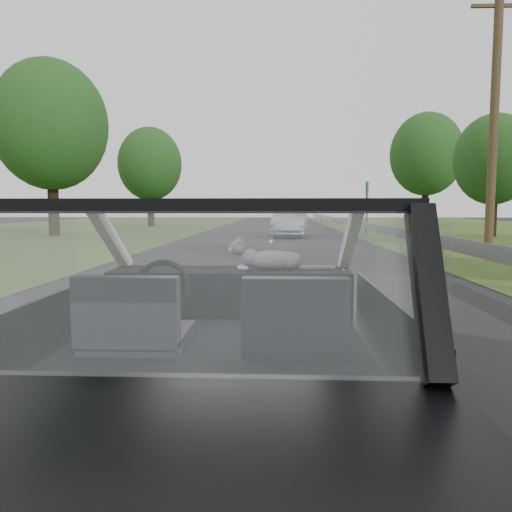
# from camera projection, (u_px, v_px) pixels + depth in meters

# --- Properties ---
(ground) EXTENTS (140.00, 140.00, 0.00)m
(ground) POSITION_uv_depth(u_px,v_px,m) (221.00, 457.00, 2.84)
(ground) COLOR #252527
(ground) RESTS_ON ground
(subject_car) EXTENTS (1.80, 4.00, 1.45)m
(subject_car) POSITION_uv_depth(u_px,v_px,m) (220.00, 332.00, 2.77)
(subject_car) COLOR black
(subject_car) RESTS_ON ground
(dashboard) EXTENTS (1.58, 0.45, 0.30)m
(dashboard) POSITION_uv_depth(u_px,v_px,m) (231.00, 291.00, 3.37)
(dashboard) COLOR black
(dashboard) RESTS_ON subject_car
(driver_seat) EXTENTS (0.50, 0.72, 0.42)m
(driver_seat) POSITION_uv_depth(u_px,v_px,m) (133.00, 315.00, 2.48)
(driver_seat) COLOR #25252A
(driver_seat) RESTS_ON subject_car
(passenger_seat) EXTENTS (0.50, 0.72, 0.42)m
(passenger_seat) POSITION_uv_depth(u_px,v_px,m) (294.00, 317.00, 2.44)
(passenger_seat) COLOR #25252A
(passenger_seat) RESTS_ON subject_car
(steering_wheel) EXTENTS (0.36, 0.36, 0.04)m
(steering_wheel) POSITION_uv_depth(u_px,v_px,m) (162.00, 287.00, 3.09)
(steering_wheel) COLOR black
(steering_wheel) RESTS_ON dashboard
(cat) EXTENTS (0.52, 0.21, 0.23)m
(cat) POSITION_uv_depth(u_px,v_px,m) (272.00, 259.00, 3.32)
(cat) COLOR gray
(cat) RESTS_ON dashboard
(guardrail) EXTENTS (0.05, 90.00, 0.32)m
(guardrail) POSITION_uv_depth(u_px,v_px,m) (437.00, 241.00, 12.53)
(guardrail) COLOR gray
(guardrail) RESTS_ON ground
(other_car) EXTENTS (2.09, 4.49, 1.43)m
(other_car) POSITION_uv_depth(u_px,v_px,m) (290.00, 222.00, 23.97)
(other_car) COLOR #A7ACBB
(other_car) RESTS_ON ground
(highway_sign) EXTENTS (0.40, 1.08, 2.74)m
(highway_sign) POSITION_uv_depth(u_px,v_px,m) (367.00, 208.00, 25.76)
(highway_sign) COLOR #0F641F
(highway_sign) RESTS_ON ground
(utility_pole) EXTENTS (0.30, 0.30, 8.24)m
(utility_pole) POSITION_uv_depth(u_px,v_px,m) (494.00, 118.00, 15.19)
(utility_pole) COLOR brown
(utility_pole) RESTS_ON ground
(tree_2) EXTENTS (3.90, 3.90, 5.72)m
(tree_2) POSITION_uv_depth(u_px,v_px,m) (493.00, 177.00, 23.95)
(tree_2) COLOR #1D4615
(tree_2) RESTS_ON ground
(tree_3) EXTENTS (7.31, 7.31, 8.75)m
(tree_3) POSITION_uv_depth(u_px,v_px,m) (426.00, 171.00, 40.14)
(tree_3) COLOR #1D4615
(tree_3) RESTS_ON ground
(tree_5) EXTENTS (6.05, 6.05, 8.42)m
(tree_5) POSITION_uv_depth(u_px,v_px,m) (51.00, 151.00, 24.68)
(tree_5) COLOR #1D4615
(tree_5) RESTS_ON ground
(tree_6) EXTENTS (5.81, 5.81, 7.18)m
(tree_6) POSITION_uv_depth(u_px,v_px,m) (150.00, 178.00, 37.40)
(tree_6) COLOR #1D4615
(tree_6) RESTS_ON ground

